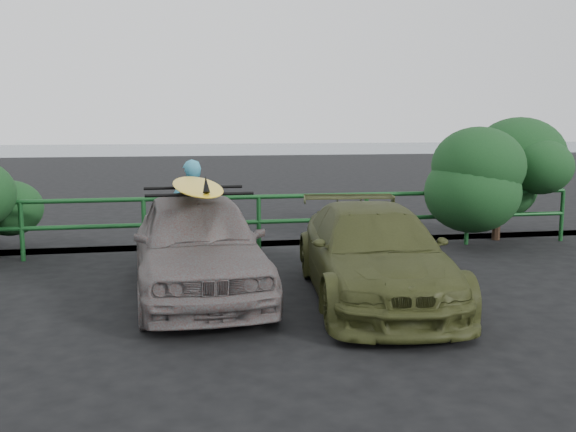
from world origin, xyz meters
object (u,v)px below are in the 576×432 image
Objects in this scene: olive_vehicle at (374,254)px; man at (192,210)px; guardrail at (202,225)px; surfboard at (197,186)px; sedan at (198,244)px.

olive_vehicle is 2.45× the size of man.
guardrail is 3.35× the size of olive_vehicle.
guardrail is 3.91m from olive_vehicle.
man is at bearing 86.76° from surfboard.
guardrail is 0.57m from man.
man is at bearing -113.23° from guardrail.
guardrail is 4.81× the size of surfboard.
olive_vehicle is 1.43× the size of surfboard.
olive_vehicle reaches higher than guardrail.
man is at bearing 86.76° from sedan.
surfboard reaches higher than guardrail.
guardrail is at bearing 82.99° from surfboard.
olive_vehicle is at bearing -58.58° from guardrail.
sedan reaches higher than guardrail.
man is (-0.18, -0.43, 0.33)m from guardrail.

